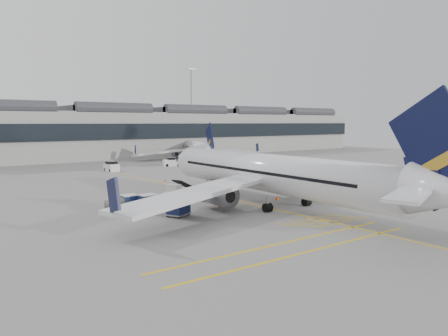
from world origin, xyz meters
TOP-DOWN VIEW (x-y plane):
  - ground at (0.00, 0.00)m, footprint 220.00×220.00m
  - terminal at (0.00, 71.93)m, footprint 200.00×20.45m
  - apron_markings at (10.00, 10.00)m, footprint 0.25×60.00m
  - airliner_main at (11.22, 0.64)m, footprint 38.41×41.98m
  - airliner_far at (36.18, 54.29)m, footprint 27.78×30.78m
  - belt_loader at (5.86, 10.79)m, footprint 5.30×3.35m
  - baggage_cart_a at (7.26, 7.02)m, footprint 1.68×1.44m
  - baggage_cart_b at (-0.77, 5.54)m, footprint 1.75×1.48m
  - baggage_cart_c at (0.67, 2.29)m, footprint 2.43×2.25m
  - baggage_cart_d at (-2.06, 6.98)m, footprint 1.58×1.32m
  - ramp_agent_a at (6.68, 4.39)m, footprint 0.68×0.76m
  - ramp_agent_b at (6.32, 3.63)m, footprint 1.08×1.00m
  - pushback_tug at (-3.05, 7.14)m, footprint 2.95×2.26m
  - safety_cone_nose at (11.11, 23.66)m, footprint 0.32×0.32m
  - safety_cone_engine at (13.82, 3.02)m, footprint 0.41×0.41m
  - service_van_mid at (10.03, 41.19)m, footprint 1.77×3.42m
  - service_van_right at (23.00, 42.60)m, footprint 3.71×2.64m

SIDE VIEW (x-z plane):
  - ground at x=0.00m, z-range 0.00..0.00m
  - apron_markings at x=10.00m, z-range 0.00..0.01m
  - safety_cone_nose at x=11.11m, z-range 0.00..0.44m
  - safety_cone_engine at x=13.82m, z-range 0.00..0.57m
  - belt_loader at x=5.86m, z-range -0.44..1.67m
  - pushback_tug at x=-3.05m, z-range -0.08..1.38m
  - service_van_right at x=23.00m, z-range -0.09..1.64m
  - service_van_mid at x=10.03m, z-range -0.09..1.65m
  - baggage_cart_a at x=7.26m, z-range 0.06..1.67m
  - ramp_agent_a at x=6.68m, z-range 0.00..1.74m
  - baggage_cart_d at x=-2.06m, z-range 0.06..1.70m
  - ramp_agent_b at x=6.32m, z-range 0.00..1.78m
  - baggage_cart_b at x=-0.77m, z-range 0.06..1.79m
  - baggage_cart_c at x=0.67m, z-range 0.07..2.12m
  - airliner_far at x=36.18m, z-range -1.76..6.80m
  - airliner_main at x=11.22m, z-range -2.30..8.86m
  - terminal at x=0.00m, z-range -0.06..12.34m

